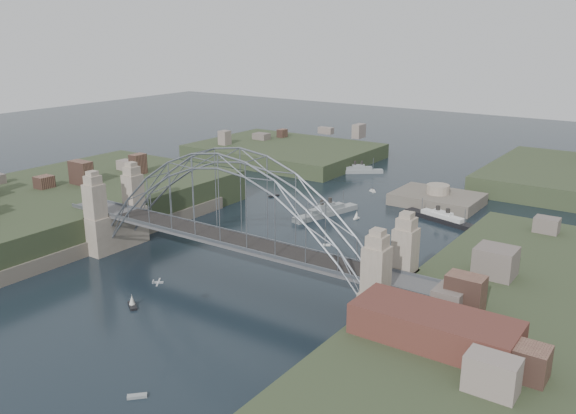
% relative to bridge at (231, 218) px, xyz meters
% --- Properties ---
extents(ground, '(500.00, 500.00, 0.00)m').
position_rel_bridge_xyz_m(ground, '(0.00, 0.00, -12.32)').
color(ground, black).
rests_on(ground, ground).
extents(bridge, '(84.00, 13.80, 24.60)m').
position_rel_bridge_xyz_m(bridge, '(0.00, 0.00, 0.00)').
color(bridge, '#515254').
rests_on(bridge, ground).
extents(shore_west, '(50.50, 90.00, 12.00)m').
position_rel_bridge_xyz_m(shore_west, '(-57.32, 0.00, -10.35)').
color(shore_west, '#2E3A21').
rests_on(shore_west, ground).
extents(shore_east, '(50.50, 90.00, 12.00)m').
position_rel_bridge_xyz_m(shore_east, '(57.32, 0.00, -10.35)').
color(shore_east, '#2E3A21').
rests_on(shore_east, ground).
extents(headland_nw, '(60.00, 45.00, 9.00)m').
position_rel_bridge_xyz_m(headland_nw, '(-55.00, 95.00, -11.82)').
color(headland_nw, '#2E3A21').
rests_on(headland_nw, ground).
extents(fort_island, '(22.00, 16.00, 9.40)m').
position_rel_bridge_xyz_m(fort_island, '(12.00, 70.00, -12.66)').
color(fort_island, '#5E554A').
rests_on(fort_island, ground).
extents(wharf_shed, '(20.00, 8.00, 4.00)m').
position_rel_bridge_xyz_m(wharf_shed, '(44.00, -14.00, -2.32)').
color(wharf_shed, '#592D26').
rests_on(wharf_shed, shore_east).
extents(naval_cruiser_near, '(7.81, 19.91, 5.97)m').
position_rel_bridge_xyz_m(naval_cruiser_near, '(-7.00, 44.61, -11.40)').
color(naval_cruiser_near, gray).
rests_on(naval_cruiser_near, ground).
extents(naval_cruiser_far, '(13.99, 11.40, 5.37)m').
position_rel_bridge_xyz_m(naval_cruiser_far, '(-22.34, 89.77, -11.49)').
color(naval_cruiser_far, gray).
rests_on(naval_cruiser_far, ground).
extents(ocean_liner, '(20.80, 8.56, 5.11)m').
position_rel_bridge_xyz_m(ocean_liner, '(18.71, 56.28, -11.53)').
color(ocean_liner, black).
rests_on(ocean_liner, ground).
extents(aeroplane, '(2.00, 2.58, 0.44)m').
position_rel_bridge_xyz_m(aeroplane, '(2.85, -20.83, -4.20)').
color(aeroplane, '#B5B8BD').
extents(small_boat_a, '(0.91, 2.53, 0.45)m').
position_rel_bridge_xyz_m(small_boat_a, '(-15.56, 14.37, -12.17)').
color(small_boat_a, silver).
rests_on(small_boat_a, ground).
extents(small_boat_b, '(1.64, 1.35, 0.45)m').
position_rel_bridge_xyz_m(small_boat_b, '(4.37, 26.25, -12.17)').
color(small_boat_b, silver).
rests_on(small_boat_b, ground).
extents(small_boat_c, '(3.45, 2.77, 2.38)m').
position_rel_bridge_xyz_m(small_boat_c, '(-7.15, -17.64, -11.63)').
color(small_boat_c, silver).
rests_on(small_boat_c, ground).
extents(small_boat_d, '(2.55, 2.14, 1.43)m').
position_rel_bridge_xyz_m(small_boat_d, '(29.89, 34.38, -12.04)').
color(small_boat_d, silver).
rests_on(small_boat_d, ground).
extents(small_boat_e, '(1.80, 3.30, 0.45)m').
position_rel_bridge_xyz_m(small_boat_e, '(-28.28, 51.79, -12.17)').
color(small_boat_e, silver).
rests_on(small_boat_e, ground).
extents(small_boat_f, '(1.25, 1.85, 2.38)m').
position_rel_bridge_xyz_m(small_boat_f, '(0.61, 46.51, -11.34)').
color(small_boat_f, silver).
rests_on(small_boat_f, ground).
extents(small_boat_g, '(2.32, 2.35, 0.45)m').
position_rel_bridge_xyz_m(small_boat_g, '(13.46, -34.95, -12.17)').
color(small_boat_g, silver).
rests_on(small_boat_g, ground).
extents(small_boat_h, '(2.34, 1.83, 1.43)m').
position_rel_bridge_xyz_m(small_boat_h, '(-7.86, 71.65, -12.04)').
color(small_boat_h, silver).
rests_on(small_boat_h, ground).
extents(small_boat_i, '(2.13, 2.64, 2.38)m').
position_rel_bridge_xyz_m(small_boat_i, '(34.61, 17.83, -11.50)').
color(small_boat_i, silver).
rests_on(small_boat_i, ground).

